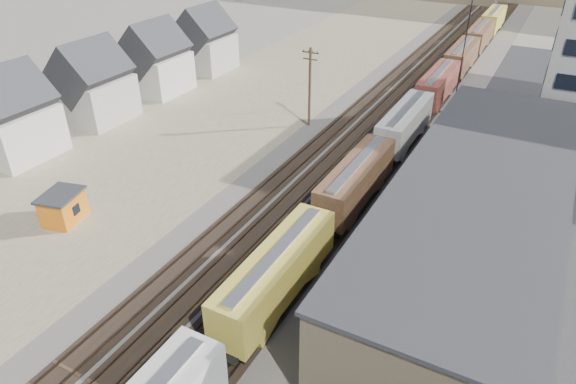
% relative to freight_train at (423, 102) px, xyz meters
% --- Properties ---
extents(ballast_bed, '(18.00, 200.00, 0.06)m').
position_rel_freight_train_xyz_m(ballast_bed, '(-3.80, 0.32, -2.76)').
color(ballast_bed, '#4C4742').
rests_on(ballast_bed, ground).
extents(dirt_yard, '(24.00, 180.00, 0.03)m').
position_rel_freight_train_xyz_m(dirt_yard, '(-23.80, -9.68, -2.78)').
color(dirt_yard, '#72644E').
rests_on(dirt_yard, ground).
extents(asphalt_lot, '(26.00, 120.00, 0.04)m').
position_rel_freight_train_xyz_m(asphalt_lot, '(18.20, -14.68, -2.77)').
color(asphalt_lot, '#232326').
rests_on(asphalt_lot, ground).
extents(rail_tracks, '(11.40, 200.00, 0.24)m').
position_rel_freight_train_xyz_m(rail_tracks, '(-4.35, 0.32, -2.68)').
color(rail_tracks, black).
rests_on(rail_tracks, ground).
extents(freight_train, '(3.00, 119.74, 4.46)m').
position_rel_freight_train_xyz_m(freight_train, '(0.00, 0.00, 0.00)').
color(freight_train, black).
rests_on(freight_train, ground).
extents(warehouse, '(12.40, 40.40, 7.25)m').
position_rel_freight_train_xyz_m(warehouse, '(11.18, -24.68, 0.86)').
color(warehouse, tan).
rests_on(warehouse, ground).
extents(utility_pole_north, '(2.20, 0.32, 10.00)m').
position_rel_freight_train_xyz_m(utility_pole_north, '(-12.30, -7.68, 2.50)').
color(utility_pole_north, '#382619').
rests_on(utility_pole_north, ground).
extents(radio_mast, '(1.20, 0.16, 18.00)m').
position_rel_freight_train_xyz_m(radio_mast, '(2.20, 10.32, 6.33)').
color(radio_mast, black).
rests_on(radio_mast, ground).
extents(townhouse_row, '(8.15, 68.16, 10.47)m').
position_rel_freight_train_xyz_m(townhouse_row, '(-37.80, -24.68, 1.54)').
color(townhouse_row, '#B7B2A8').
rests_on(townhouse_row, ground).
extents(maintenance_shed, '(3.87, 4.51, 2.86)m').
position_rel_freight_train_xyz_m(maintenance_shed, '(-22.41, -37.72, -1.33)').
color(maintenance_shed, orange).
rests_on(maintenance_shed, ground).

